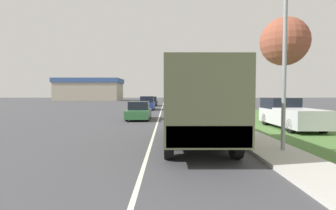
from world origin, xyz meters
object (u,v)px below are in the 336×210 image
Objects in this scene: car_farthest_ahead at (171,99)px; military_truck at (195,102)px; car_third_ahead at (152,102)px; car_nearest_ahead at (139,111)px; lamp_post at (278,42)px; pickup_truck at (289,114)px; car_fourth_ahead at (170,99)px; car_second_ahead at (147,104)px.

military_truck is at bearing -90.08° from car_farthest_ahead.
car_farthest_ahead is (0.08, 58.35, -1.06)m from military_truck.
military_truck reaches higher than car_third_ahead.
car_nearest_ahead is 23.51m from car_third_ahead.
car_farthest_ahead is 0.71× the size of lamp_post.
car_nearest_ahead is at bearing 117.06° from lamp_post.
military_truck reaches higher than pickup_truck.
car_third_ahead is 15.70m from car_fourth_ahead.
car_farthest_ahead is at bearing 85.87° from car_nearest_ahead.
car_second_ahead is 0.82× the size of pickup_truck.
car_fourth_ahead is (-0.29, 49.31, -0.97)m from military_truck.
pickup_truck is at bearing 61.78° from lamp_post.
car_farthest_ahead is at bearing 87.66° from car_fourth_ahead.
lamp_post is at bearing -87.48° from car_farthest_ahead.
car_third_ahead is 24.66m from car_farthest_ahead.
car_nearest_ahead is at bearing -89.36° from car_third_ahead.
military_truck is at bearing -140.73° from pickup_truck.
lamp_post is (6.09, -11.91, 3.20)m from car_nearest_ahead.
pickup_truck is (9.59, -5.39, 0.21)m from car_nearest_ahead.
military_truck is 11.05m from car_nearest_ahead.
car_third_ahead is at bearing 100.16° from lamp_post.
military_truck is 49.32m from car_fourth_ahead.
car_third_ahead is 1.01× the size of car_farthest_ahead.
car_nearest_ahead is 0.93× the size of car_fourth_ahead.
car_nearest_ahead is 0.76× the size of pickup_truck.
car_third_ahead is (-3.64, 33.98, -1.04)m from military_truck.
lamp_post is (2.71, -1.45, 2.12)m from military_truck.
car_fourth_ahead is at bearing 77.68° from car_third_ahead.
car_third_ahead is (0.03, 10.67, -0.06)m from car_second_ahead.
car_third_ahead is at bearing 96.11° from military_truck.
car_third_ahead is at bearing -102.32° from car_fourth_ahead.
pickup_truck reaches higher than car_third_ahead.
car_fourth_ahead is at bearing -92.34° from car_farthest_ahead.
military_truck is at bearing -83.89° from car_third_ahead.
car_farthest_ahead is at bearing 83.90° from car_second_ahead.
military_truck is 3.73m from lamp_post.
car_nearest_ahead is at bearing 150.67° from pickup_truck.
car_second_ahead is (-3.67, 23.30, -0.98)m from military_truck.
military_truck is at bearing -89.66° from car_fourth_ahead.
lamp_post is at bearing -86.62° from car_fourth_ahead.
car_nearest_ahead is 38.97m from car_fourth_ahead.
car_second_ahead is 35.25m from car_farthest_ahead.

